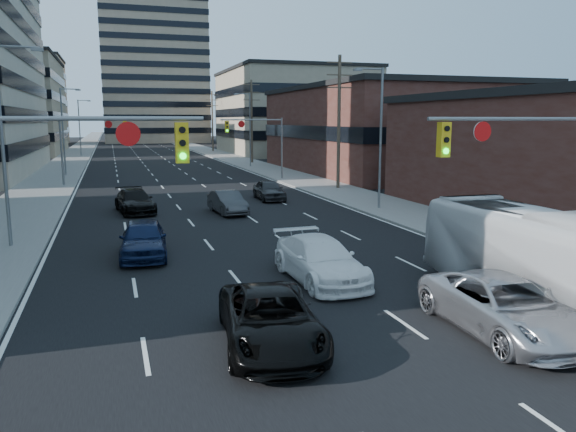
# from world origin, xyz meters

# --- Properties ---
(road_surface) EXTENTS (18.00, 300.00, 0.02)m
(road_surface) POSITION_xyz_m (0.00, 130.00, 0.01)
(road_surface) COLOR black
(road_surface) RESTS_ON ground
(sidewalk_left) EXTENTS (5.00, 300.00, 0.15)m
(sidewalk_left) POSITION_xyz_m (-11.50, 130.00, 0.07)
(sidewalk_left) COLOR slate
(sidewalk_left) RESTS_ON ground
(sidewalk_right) EXTENTS (5.00, 300.00, 0.15)m
(sidewalk_right) POSITION_xyz_m (11.50, 130.00, 0.07)
(sidewalk_right) COLOR slate
(sidewalk_right) RESTS_ON ground
(storefront_right_mid) EXTENTS (20.00, 30.00, 9.00)m
(storefront_right_mid) POSITION_xyz_m (24.00, 50.00, 4.50)
(storefront_right_mid) COLOR #472119
(storefront_right_mid) RESTS_ON ground
(office_right_far) EXTENTS (22.00, 28.00, 14.00)m
(office_right_far) POSITION_xyz_m (25.00, 88.00, 7.00)
(office_right_far) COLOR gray
(office_right_far) RESTS_ON ground
(apartment_tower) EXTENTS (26.00, 26.00, 58.00)m
(apartment_tower) POSITION_xyz_m (6.00, 150.00, 29.00)
(apartment_tower) COLOR gray
(apartment_tower) RESTS_ON ground
(bg_block_left) EXTENTS (24.00, 24.00, 20.00)m
(bg_block_left) POSITION_xyz_m (-28.00, 140.00, 10.00)
(bg_block_left) COLOR #ADA089
(bg_block_left) RESTS_ON ground
(bg_block_right) EXTENTS (22.00, 22.00, 12.00)m
(bg_block_right) POSITION_xyz_m (32.00, 130.00, 6.00)
(bg_block_right) COLOR gray
(bg_block_right) RESTS_ON ground
(signal_near_left) EXTENTS (6.59, 0.33, 6.00)m
(signal_near_left) POSITION_xyz_m (-7.45, 8.00, 4.33)
(signal_near_left) COLOR slate
(signal_near_left) RESTS_ON ground
(signal_near_right) EXTENTS (6.59, 0.33, 6.00)m
(signal_near_right) POSITION_xyz_m (7.45, 8.00, 4.33)
(signal_near_right) COLOR slate
(signal_near_right) RESTS_ON ground
(signal_far_left) EXTENTS (6.09, 0.33, 6.00)m
(signal_far_left) POSITION_xyz_m (-7.68, 45.00, 4.30)
(signal_far_left) COLOR slate
(signal_far_left) RESTS_ON ground
(signal_far_right) EXTENTS (6.09, 0.33, 6.00)m
(signal_far_right) POSITION_xyz_m (7.68, 45.00, 4.30)
(signal_far_right) COLOR slate
(signal_far_right) RESTS_ON ground
(utility_pole_block) EXTENTS (2.20, 0.28, 11.00)m
(utility_pole_block) POSITION_xyz_m (12.20, 36.00, 5.78)
(utility_pole_block) COLOR #4C3D2D
(utility_pole_block) RESTS_ON ground
(utility_pole_midblock) EXTENTS (2.20, 0.28, 11.00)m
(utility_pole_midblock) POSITION_xyz_m (12.20, 66.00, 5.78)
(utility_pole_midblock) COLOR #4C3D2D
(utility_pole_midblock) RESTS_ON ground
(utility_pole_distant) EXTENTS (2.20, 0.28, 11.00)m
(utility_pole_distant) POSITION_xyz_m (12.20, 96.00, 5.78)
(utility_pole_distant) COLOR #4C3D2D
(utility_pole_distant) RESTS_ON ground
(streetlight_left_near) EXTENTS (2.03, 0.22, 9.00)m
(streetlight_left_near) POSITION_xyz_m (-10.34, 20.00, 5.05)
(streetlight_left_near) COLOR slate
(streetlight_left_near) RESTS_ON ground
(streetlight_left_mid) EXTENTS (2.03, 0.22, 9.00)m
(streetlight_left_mid) POSITION_xyz_m (-10.34, 55.00, 5.05)
(streetlight_left_mid) COLOR slate
(streetlight_left_mid) RESTS_ON ground
(streetlight_left_far) EXTENTS (2.03, 0.22, 9.00)m
(streetlight_left_far) POSITION_xyz_m (-10.34, 90.00, 5.05)
(streetlight_left_far) COLOR slate
(streetlight_left_far) RESTS_ON ground
(streetlight_right_near) EXTENTS (2.03, 0.22, 9.00)m
(streetlight_right_near) POSITION_xyz_m (10.34, 25.00, 5.05)
(streetlight_right_near) COLOR slate
(streetlight_right_near) RESTS_ON ground
(streetlight_right_far) EXTENTS (2.03, 0.22, 9.00)m
(streetlight_right_far) POSITION_xyz_m (10.34, 60.00, 5.05)
(streetlight_right_far) COLOR slate
(streetlight_right_far) RESTS_ON ground
(black_pickup) EXTENTS (3.01, 5.44, 1.44)m
(black_pickup) POSITION_xyz_m (-2.27, 5.68, 0.72)
(black_pickup) COLOR black
(black_pickup) RESTS_ON ground
(white_van) EXTENTS (2.36, 5.45, 1.56)m
(white_van) POSITION_xyz_m (1.06, 10.89, 0.78)
(white_van) COLOR white
(white_van) RESTS_ON ground
(silver_suv) EXTENTS (2.72, 5.62, 1.54)m
(silver_suv) POSITION_xyz_m (4.02, 4.59, 0.77)
(silver_suv) COLOR #A8A8AD
(silver_suv) RESTS_ON ground
(transit_bus) EXTENTS (2.97, 11.33, 3.14)m
(transit_bus) POSITION_xyz_m (6.46, 5.22, 1.57)
(transit_bus) COLOR silver
(transit_bus) RESTS_ON ground
(sedan_blue) EXTENTS (2.23, 4.83, 1.60)m
(sedan_blue) POSITION_xyz_m (-4.82, 16.46, 0.80)
(sedan_blue) COLOR #0E1838
(sedan_blue) RESTS_ON ground
(sedan_grey_center) EXTENTS (1.92, 4.42, 1.41)m
(sedan_grey_center) POSITION_xyz_m (0.84, 26.56, 0.71)
(sedan_grey_center) COLOR #363639
(sedan_grey_center) RESTS_ON ground
(sedan_black_far) EXTENTS (2.62, 5.23, 1.46)m
(sedan_black_far) POSITION_xyz_m (-4.65, 28.69, 0.73)
(sedan_black_far) COLOR black
(sedan_black_far) RESTS_ON ground
(sedan_grey_right) EXTENTS (1.86, 4.40, 1.48)m
(sedan_grey_right) POSITION_xyz_m (4.95, 31.60, 0.74)
(sedan_grey_right) COLOR #2D2D2F
(sedan_grey_right) RESTS_ON ground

